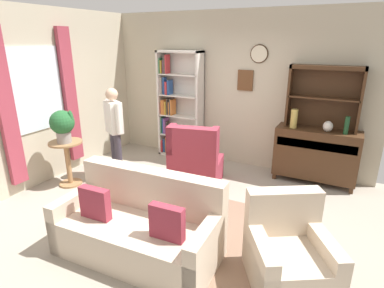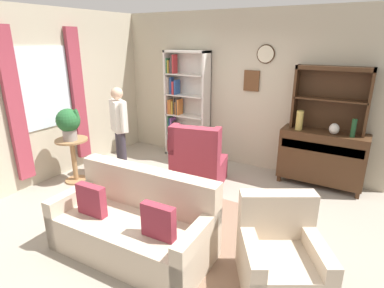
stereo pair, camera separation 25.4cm
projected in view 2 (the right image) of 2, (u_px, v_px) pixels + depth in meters
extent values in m
cube|color=#9E9384|center=(179.00, 211.00, 4.42)|extent=(5.40, 4.60, 0.02)
cube|color=#BCB299|center=(241.00, 91.00, 5.70)|extent=(5.00, 0.06, 2.80)
cylinder|color=beige|center=(266.00, 54.00, 5.25)|extent=(0.28, 0.03, 0.28)
torus|color=#382314|center=(266.00, 54.00, 5.25)|extent=(0.31, 0.02, 0.31)
cube|color=brown|center=(252.00, 81.00, 5.50)|extent=(0.28, 0.03, 0.36)
cube|color=#BCB299|center=(51.00, 96.00, 5.20)|extent=(0.06, 4.20, 2.80)
cube|color=silver|center=(45.00, 88.00, 5.05)|extent=(0.02, 0.90, 1.30)
cube|color=#9E3847|center=(15.00, 107.00, 4.62)|extent=(0.08, 0.24, 2.30)
cube|color=#9E3847|center=(78.00, 95.00, 5.56)|extent=(0.08, 0.24, 2.30)
cube|color=#846651|center=(179.00, 224.00, 4.08)|extent=(2.26, 1.83, 0.01)
cube|color=silver|center=(169.00, 103.00, 6.37)|extent=(0.04, 0.30, 2.10)
cube|color=silver|center=(206.00, 108.00, 5.95)|extent=(0.04, 0.30, 2.10)
cube|color=silver|center=(187.00, 51.00, 5.83)|extent=(0.90, 0.30, 0.04)
cube|color=silver|center=(187.00, 154.00, 6.49)|extent=(0.90, 0.30, 0.04)
cube|color=silver|center=(191.00, 104.00, 6.28)|extent=(0.90, 0.01, 2.10)
cube|color=silver|center=(187.00, 135.00, 6.36)|extent=(0.86, 0.30, 0.02)
cube|color=#B22D33|center=(171.00, 144.00, 6.62)|extent=(0.03, 0.21, 0.25)
cube|color=#284C8C|center=(172.00, 144.00, 6.60)|extent=(0.04, 0.16, 0.28)
cube|color=#CC7233|center=(174.00, 144.00, 6.57)|extent=(0.04, 0.13, 0.31)
cube|color=gold|center=(176.00, 145.00, 6.55)|extent=(0.04, 0.19, 0.27)
cube|color=#3F3833|center=(178.00, 146.00, 6.53)|extent=(0.04, 0.20, 0.22)
cube|color=#3F3833|center=(180.00, 146.00, 6.51)|extent=(0.03, 0.19, 0.27)
cube|color=#3F3833|center=(182.00, 145.00, 6.48)|extent=(0.03, 0.15, 0.32)
cube|color=#CC7233|center=(183.00, 147.00, 6.47)|extent=(0.02, 0.16, 0.22)
cube|color=#3F3833|center=(184.00, 146.00, 6.45)|extent=(0.02, 0.22, 0.32)
cube|color=silver|center=(187.00, 116.00, 6.23)|extent=(0.86, 0.30, 0.02)
cube|color=#337247|center=(170.00, 124.00, 6.48)|extent=(0.02, 0.18, 0.34)
cube|color=#284C8C|center=(171.00, 125.00, 6.47)|extent=(0.02, 0.17, 0.31)
cube|color=#723F7F|center=(173.00, 125.00, 6.45)|extent=(0.04, 0.17, 0.32)
cube|color=#3F3833|center=(174.00, 127.00, 6.44)|extent=(0.02, 0.11, 0.25)
cube|color=silver|center=(187.00, 95.00, 6.10)|extent=(0.86, 0.30, 0.02)
cube|color=#B22D33|center=(170.00, 107.00, 6.36)|extent=(0.03, 0.15, 0.24)
cube|color=#CC7233|center=(171.00, 106.00, 6.34)|extent=(0.03, 0.24, 0.29)
cube|color=#CC7233|center=(173.00, 106.00, 6.32)|extent=(0.03, 0.23, 0.30)
cube|color=gold|center=(174.00, 107.00, 6.31)|extent=(0.02, 0.21, 0.26)
cube|color=#3F3833|center=(176.00, 106.00, 6.28)|extent=(0.03, 0.15, 0.32)
cube|color=#CC7233|center=(177.00, 108.00, 6.27)|extent=(0.03, 0.14, 0.25)
cube|color=#3F3833|center=(179.00, 106.00, 6.24)|extent=(0.03, 0.19, 0.34)
cube|color=#CC7233|center=(180.00, 107.00, 6.23)|extent=(0.03, 0.19, 0.31)
cube|color=silver|center=(187.00, 74.00, 5.97)|extent=(0.86, 0.30, 0.02)
cube|color=gray|center=(170.00, 85.00, 6.22)|extent=(0.04, 0.15, 0.33)
cube|color=#284C8C|center=(172.00, 85.00, 6.19)|extent=(0.04, 0.11, 0.33)
cube|color=#284C8C|center=(174.00, 88.00, 6.19)|extent=(0.02, 0.13, 0.24)
cube|color=#B22D33|center=(175.00, 88.00, 6.17)|extent=(0.04, 0.19, 0.25)
cube|color=#284C8C|center=(177.00, 87.00, 6.14)|extent=(0.03, 0.18, 0.28)
cube|color=#337247|center=(169.00, 65.00, 6.10)|extent=(0.02, 0.19, 0.29)
cube|color=gold|center=(170.00, 67.00, 6.09)|extent=(0.03, 0.17, 0.25)
cube|color=#723F7F|center=(171.00, 67.00, 6.07)|extent=(0.02, 0.11, 0.25)
cube|color=#3F3833|center=(173.00, 64.00, 6.04)|extent=(0.04, 0.14, 0.34)
cube|color=#B22D33|center=(175.00, 64.00, 6.02)|extent=(0.03, 0.16, 0.35)
cube|color=#422816|center=(322.00, 156.00, 5.02)|extent=(1.30, 0.45, 0.82)
cube|color=#422816|center=(279.00, 178.00, 5.32)|extent=(0.06, 0.06, 0.10)
cube|color=#422816|center=(357.00, 195.00, 4.73)|extent=(0.06, 0.06, 0.10)
cube|color=#422816|center=(285.00, 171.00, 5.60)|extent=(0.06, 0.06, 0.10)
cube|color=#422816|center=(359.00, 186.00, 5.02)|extent=(0.06, 0.06, 0.10)
cube|color=#352012|center=(321.00, 148.00, 4.78)|extent=(1.20, 0.01, 0.14)
cube|color=#422816|center=(295.00, 96.00, 5.05)|extent=(0.04, 0.26, 1.00)
cube|color=#422816|center=(369.00, 103.00, 4.54)|extent=(0.04, 0.26, 1.00)
cube|color=#422816|center=(335.00, 68.00, 4.64)|extent=(1.10, 0.26, 0.06)
cube|color=#422816|center=(330.00, 99.00, 4.79)|extent=(1.06, 0.26, 0.02)
cube|color=#422816|center=(332.00, 98.00, 4.89)|extent=(1.10, 0.01, 1.00)
cylinder|color=tan|center=(299.00, 120.00, 4.96)|extent=(0.11, 0.11, 0.31)
ellipsoid|color=beige|center=(334.00, 129.00, 4.74)|extent=(0.15, 0.15, 0.17)
cylinder|color=#194223|center=(354.00, 128.00, 4.58)|extent=(0.07, 0.07, 0.28)
cube|color=beige|center=(132.00, 236.00, 3.50)|extent=(1.83, 0.92, 0.42)
cube|color=beige|center=(148.00, 188.00, 3.62)|extent=(1.81, 0.27, 0.48)
cube|color=beige|center=(79.00, 210.00, 3.84)|extent=(0.18, 0.86, 0.60)
cube|color=beige|center=(198.00, 252.00, 3.09)|extent=(0.18, 0.86, 0.60)
cube|color=maroon|center=(91.00, 200.00, 3.47)|extent=(0.36, 0.11, 0.36)
cube|color=maroon|center=(158.00, 221.00, 3.07)|extent=(0.36, 0.11, 0.36)
cube|color=white|center=(147.00, 169.00, 3.54)|extent=(0.37, 0.19, 0.00)
cube|color=beige|center=(281.00, 271.00, 2.98)|extent=(1.04, 1.05, 0.40)
cube|color=beige|center=(277.00, 214.00, 3.12)|extent=(0.74, 0.54, 0.48)
cube|color=beige|center=(249.00, 265.00, 2.95)|extent=(0.52, 0.74, 0.55)
cube|color=beige|center=(314.00, 265.00, 2.95)|extent=(0.52, 0.74, 0.55)
cube|color=maroon|center=(200.00, 171.00, 5.19)|extent=(0.94, 0.95, 0.42)
cube|color=maroon|center=(194.00, 147.00, 4.75)|extent=(0.80, 0.37, 0.63)
cube|color=maroon|center=(217.00, 143.00, 4.65)|extent=(0.16, 0.30, 0.44)
cube|color=maroon|center=(174.00, 139.00, 4.86)|extent=(0.16, 0.30, 0.44)
cylinder|color=#997047|center=(71.00, 140.00, 5.10)|extent=(0.52, 0.52, 0.03)
cylinder|color=#997047|center=(74.00, 161.00, 5.22)|extent=(0.08, 0.08, 0.72)
cylinder|color=#997047|center=(77.00, 180.00, 5.33)|extent=(0.36, 0.36, 0.03)
cylinder|color=gray|center=(70.00, 135.00, 5.02)|extent=(0.22, 0.22, 0.18)
sphere|color=#235B2D|center=(68.00, 120.00, 4.95)|extent=(0.37, 0.37, 0.37)
ellipsoid|color=#235B2D|center=(77.00, 117.00, 4.98)|extent=(0.11, 0.07, 0.26)
ellipsoid|color=#235B2D|center=(76.00, 118.00, 4.92)|extent=(0.11, 0.07, 0.26)
cylinder|color=#AD6B4C|center=(101.00, 170.00, 5.64)|extent=(0.12, 0.12, 0.10)
sphere|color=#2D6B33|center=(101.00, 164.00, 5.60)|extent=(0.20, 0.20, 0.20)
ellipsoid|color=#2D6B33|center=(104.00, 163.00, 5.56)|extent=(0.06, 0.04, 0.14)
ellipsoid|color=#2D6B33|center=(103.00, 163.00, 5.54)|extent=(0.06, 0.04, 0.14)
ellipsoid|color=#2D6B33|center=(97.00, 163.00, 5.54)|extent=(0.06, 0.04, 0.14)
cylinder|color=#38333D|center=(120.00, 152.00, 5.49)|extent=(0.16, 0.16, 0.82)
cylinder|color=#38333D|center=(123.00, 155.00, 5.34)|extent=(0.16, 0.16, 0.82)
cube|color=silver|center=(119.00, 116.00, 5.20)|extent=(0.39, 0.34, 0.52)
sphere|color=tan|center=(117.00, 93.00, 5.08)|extent=(0.27, 0.27, 0.20)
cylinder|color=silver|center=(115.00, 112.00, 5.37)|extent=(0.11, 0.11, 0.48)
cylinder|color=silver|center=(123.00, 117.00, 5.01)|extent=(0.11, 0.11, 0.48)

